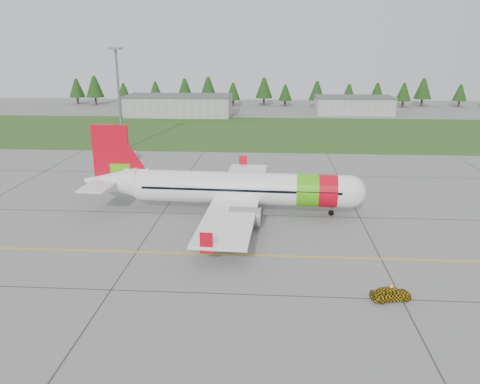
{
  "coord_description": "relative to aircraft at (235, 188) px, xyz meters",
  "views": [
    {
      "loc": [
        -1.28,
        -35.69,
        20.23
      ],
      "look_at": [
        -4.88,
        18.14,
        3.62
      ],
      "focal_mm": 35.0,
      "sensor_mm": 36.0,
      "label": 1
    }
  ],
  "objects": [
    {
      "name": "ground",
      "position": [
        5.77,
        -21.18,
        -3.17
      ],
      "size": [
        320.0,
        320.0,
        0.0
      ],
      "primitive_type": "plane",
      "color": "gray",
      "rests_on": "ground"
    },
    {
      "name": "service_van",
      "position": [
        -21.91,
        28.36,
        -0.85
      ],
      "size": [
        1.69,
        1.6,
        4.65
      ],
      "primitive_type": "imported",
      "rotation": [
        0.0,
        0.0,
        -0.05
      ],
      "color": "silver",
      "rests_on": "ground"
    },
    {
      "name": "floodlight_mast",
      "position": [
        -26.23,
        36.82,
        6.83
      ],
      "size": [
        0.5,
        0.5,
        20.0
      ],
      "primitive_type": "cylinder",
      "color": "slate",
      "rests_on": "ground"
    },
    {
      "name": "aircraft",
      "position": [
        0.0,
        0.0,
        0.0
      ],
      "size": [
        36.3,
        33.41,
        10.99
      ],
      "rotation": [
        0.0,
        0.0,
        -0.04
      ],
      "color": "white",
      "rests_on": "ground"
    },
    {
      "name": "grass_strip",
      "position": [
        5.77,
        60.82,
        -3.16
      ],
      "size": [
        320.0,
        50.0,
        0.03
      ],
      "primitive_type": "cube",
      "color": "#30561E",
      "rests_on": "ground"
    },
    {
      "name": "follow_me_car",
      "position": [
        14.76,
        -21.21,
        -1.48
      ],
      "size": [
        1.44,
        1.59,
        3.39
      ],
      "primitive_type": "imported",
      "rotation": [
        0.0,
        0.0,
        1.8
      ],
      "color": "#CBA10B",
      "rests_on": "ground"
    },
    {
      "name": "taxi_guideline",
      "position": [
        5.77,
        -13.18,
        -3.16
      ],
      "size": [
        120.0,
        0.25,
        0.02
      ],
      "primitive_type": "cube",
      "color": "gold",
      "rests_on": "ground"
    },
    {
      "name": "treeline",
      "position": [
        5.77,
        116.82,
        1.83
      ],
      "size": [
        160.0,
        8.0,
        10.0
      ],
      "primitive_type": null,
      "color": "#1C3F14",
      "rests_on": "ground"
    },
    {
      "name": "hangar_west",
      "position": [
        -24.23,
        88.82,
        -0.17
      ],
      "size": [
        32.0,
        14.0,
        6.0
      ],
      "primitive_type": "cube",
      "color": "#A8A8A3",
      "rests_on": "ground"
    },
    {
      "name": "hangar_east",
      "position": [
        30.77,
        96.82,
        -0.57
      ],
      "size": [
        24.0,
        12.0,
        5.2
      ],
      "primitive_type": "cube",
      "color": "#A8A8A3",
      "rests_on": "ground"
    }
  ]
}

